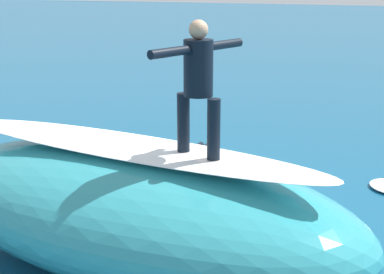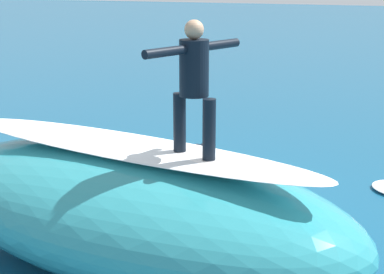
% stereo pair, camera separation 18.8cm
% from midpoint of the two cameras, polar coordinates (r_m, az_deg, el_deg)
% --- Properties ---
extents(ground_plane, '(120.00, 120.00, 0.00)m').
position_cam_midpoint_polar(ground_plane, '(9.84, -2.47, -6.30)').
color(ground_plane, '#145175').
extents(wave_crest, '(6.68, 3.98, 1.57)m').
position_cam_midpoint_polar(wave_crest, '(7.58, -5.30, -6.92)').
color(wave_crest, teal).
rests_on(wave_crest, ground_plane).
extents(wave_foam_lip, '(5.41, 1.97, 0.08)m').
position_cam_midpoint_polar(wave_foam_lip, '(7.30, -5.47, -0.92)').
color(wave_foam_lip, white).
rests_on(wave_foam_lip, wave_crest).
extents(surfboard_riding, '(1.96, 1.27, 0.08)m').
position_cam_midpoint_polar(surfboard_riding, '(6.81, 0.98, -2.09)').
color(surfboard_riding, silver).
rests_on(surfboard_riding, wave_crest).
extents(surfer_riding, '(0.68, 1.38, 1.55)m').
position_cam_midpoint_polar(surfer_riding, '(6.58, 1.02, 5.74)').
color(surfer_riding, black).
rests_on(surfer_riding, surfboard_riding).
extents(surfboard_paddling, '(0.57, 2.24, 0.07)m').
position_cam_midpoint_polar(surfboard_paddling, '(11.51, 0.35, -2.74)').
color(surfboard_paddling, silver).
rests_on(surfboard_paddling, ground_plane).
extents(surfer_paddling, '(0.29, 1.67, 0.30)m').
position_cam_midpoint_polar(surfer_paddling, '(11.58, 0.57, -1.77)').
color(surfer_paddling, black).
rests_on(surfer_paddling, surfboard_paddling).
extents(foam_patch_far, '(0.92, 1.05, 0.09)m').
position_cam_midpoint_polar(foam_patch_far, '(9.71, -10.38, -6.61)').
color(foam_patch_far, white).
rests_on(foam_patch_far, ground_plane).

